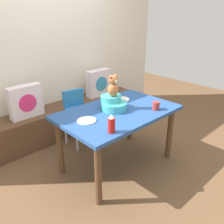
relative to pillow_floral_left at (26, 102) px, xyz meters
The scene contains 14 objects.
ground_plane 1.47m from the pillow_floral_left, 63.12° to the right, with size 8.00×8.00×0.00m, color brown.
back_wall 0.90m from the pillow_floral_left, 26.26° to the left, with size 4.40×0.10×2.60m, color silver.
window_bench 0.74m from the pillow_floral_left, ahead, with size 2.60×0.44×0.46m, color brown.
pillow_floral_left is the anchor object (origin of this frame).
pillow_floral_right 1.28m from the pillow_floral_left, ahead, with size 0.44×0.15×0.44m.
book_stack 0.74m from the pillow_floral_left, ahead, with size 0.20×0.14×0.05m, color #55CBB2.
dining_table 1.30m from the pillow_floral_left, 63.12° to the right, with size 1.38×0.87×0.74m.
highchair 0.70m from the pillow_floral_left, 37.74° to the right, with size 0.39×0.50×0.79m.
infant_seat_teal 1.24m from the pillow_floral_left, 62.01° to the right, with size 0.30×0.33×0.16m.
teddy_bear 1.28m from the pillow_floral_left, 62.02° to the right, with size 0.13×0.12×0.25m.
ketchup_bottle 1.51m from the pillow_floral_left, 83.23° to the right, with size 0.07×0.07×0.18m.
coffee_mug 1.72m from the pillow_floral_left, 57.18° to the right, with size 0.12×0.08×0.09m.
dinner_plate_near 1.29m from the pillow_floral_left, 47.27° to the right, with size 0.20×0.20×0.01m, color white.
dinner_plate_far 1.15m from the pillow_floral_left, 82.22° to the right, with size 0.20×0.20×0.01m, color white.
Camera 1 is at (-1.74, -1.75, 1.79)m, focal length 37.32 mm.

